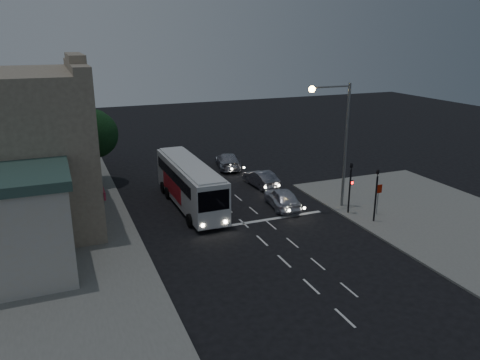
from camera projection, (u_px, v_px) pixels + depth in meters
name	position (u px, v px, depth m)	size (l,w,h in m)	color
ground	(256.00, 235.00, 30.09)	(120.00, 120.00, 0.00)	black
sidewalk_near	(458.00, 226.00, 31.20)	(12.00, 24.00, 0.12)	slate
sidewalk_far	(38.00, 219.00, 32.47)	(12.00, 50.00, 0.12)	slate
road_markings	(253.00, 214.00, 33.47)	(8.00, 30.55, 0.01)	silver
tour_bus	(190.00, 183.00, 34.57)	(2.61, 11.00, 3.37)	silver
car_suv	(282.00, 198.00, 34.60)	(1.77, 4.40, 1.50)	silver
car_sedan_a	(261.00, 179.00, 39.41)	(1.46, 4.20, 1.38)	slate
car_sedan_b	(228.00, 161.00, 44.86)	(2.01, 4.94, 1.43)	#A7A7B3
traffic_signal_main	(350.00, 182.00, 32.78)	(0.25, 0.35, 4.10)	black
traffic_signal_side	(376.00, 189.00, 31.29)	(0.18, 0.15, 4.10)	black
regulatory_sign	(378.00, 194.00, 32.74)	(0.45, 0.12, 2.20)	slate
streetlight	(339.00, 132.00, 32.96)	(3.32, 0.44, 9.00)	slate
main_building	(12.00, 149.00, 30.60)	(10.12, 12.00, 11.00)	#776756
low_building_north	(28.00, 138.00, 41.90)	(9.40, 9.40, 6.50)	#B7B0A0
street_tree	(94.00, 132.00, 39.08)	(4.00, 4.00, 6.20)	black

